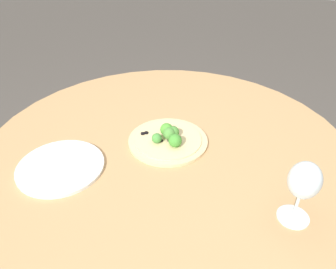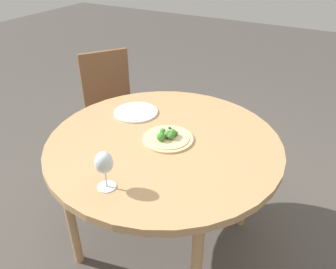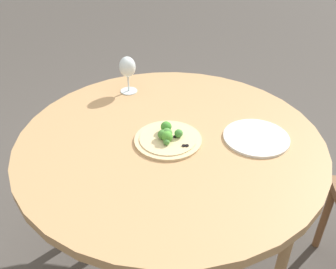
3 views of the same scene
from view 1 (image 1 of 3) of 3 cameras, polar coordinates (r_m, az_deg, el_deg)
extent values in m
cylinder|color=tan|center=(1.07, -0.07, -2.78)|extent=(1.20, 1.20, 0.04)
cylinder|color=tan|center=(1.47, 21.45, -13.24)|extent=(0.05, 0.05, 0.72)
cylinder|color=tan|center=(1.41, -22.73, -16.01)|extent=(0.05, 0.05, 0.72)
cylinder|color=tan|center=(1.72, -1.60, -2.09)|extent=(0.05, 0.05, 0.72)
cylinder|color=#DBBC89|center=(1.08, 0.00, -1.09)|extent=(0.26, 0.26, 0.01)
cylinder|color=beige|center=(1.07, 0.00, -0.79)|extent=(0.22, 0.22, 0.00)
sphere|color=#4B8839|center=(1.06, 0.21, 0.18)|extent=(0.04, 0.04, 0.04)
sphere|color=#44883A|center=(1.05, -1.97, -0.64)|extent=(0.03, 0.03, 0.03)
sphere|color=#408B30|center=(1.03, 1.22, -1.07)|extent=(0.04, 0.04, 0.04)
sphere|color=#478537|center=(1.10, -0.49, 1.14)|extent=(0.02, 0.02, 0.02)
sphere|color=#468435|center=(1.07, 0.97, 0.45)|extent=(0.04, 0.04, 0.04)
sphere|color=#4A9932|center=(1.08, -0.24, 0.90)|extent=(0.04, 0.04, 0.04)
cylinder|color=black|center=(1.07, -0.02, -0.53)|extent=(0.01, 0.01, 0.00)
cylinder|color=black|center=(1.06, 0.12, -0.95)|extent=(0.01, 0.01, 0.00)
cylinder|color=black|center=(1.09, -4.41, 0.16)|extent=(0.01, 0.01, 0.00)
cylinder|color=black|center=(1.10, -3.81, 0.30)|extent=(0.01, 0.01, 0.00)
cylinder|color=black|center=(1.06, -1.24, -1.07)|extent=(0.01, 0.01, 0.00)
cylinder|color=silver|center=(0.90, 20.91, -13.27)|extent=(0.08, 0.08, 0.00)
cylinder|color=silver|center=(0.87, 21.45, -11.53)|extent=(0.01, 0.01, 0.07)
ellipsoid|color=silver|center=(0.81, 22.71, -7.35)|extent=(0.08, 0.08, 0.10)
cylinder|color=silver|center=(1.02, -18.20, -5.34)|extent=(0.26, 0.26, 0.01)
camera|label=2|loc=(1.53, 76.11, 21.67)|focal=35.00mm
camera|label=3|loc=(2.03, -14.75, 39.89)|focal=40.00mm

